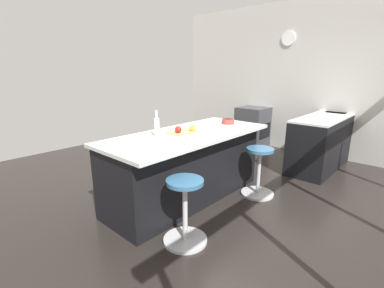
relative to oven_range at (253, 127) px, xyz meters
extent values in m
plane|color=black|center=(2.47, 0.85, -0.43)|extent=(7.52, 7.52, 0.00)
cube|color=beige|center=(-0.35, 0.85, 1.05)|extent=(0.12, 5.79, 2.97)
cylinder|color=white|center=(-0.28, 0.53, 1.83)|extent=(0.03, 0.28, 0.28)
cube|color=black|center=(0.00, 1.59, 0.00)|extent=(2.48, 0.60, 0.87)
cube|color=silver|center=(0.00, 1.59, 0.45)|extent=(2.48, 0.60, 0.03)
cube|color=#38383D|center=(-0.31, 1.59, 0.40)|extent=(0.44, 0.36, 0.12)
cylinder|color=#B7B7BC|center=(-0.31, 1.44, 0.60)|extent=(0.02, 0.02, 0.28)
cube|color=#38383D|center=(0.00, 0.00, 0.00)|extent=(0.60, 0.60, 0.87)
cube|color=black|center=(0.00, 0.30, -0.04)|extent=(0.44, 0.01, 0.32)
cube|color=black|center=(2.86, 0.68, 0.00)|extent=(2.21, 0.76, 0.86)
cube|color=silver|center=(2.86, 0.73, 0.44)|extent=(2.27, 0.96, 0.04)
cylinder|color=#B7B7BC|center=(2.14, 1.34, -0.42)|extent=(0.44, 0.44, 0.03)
cylinder|color=#B7B7BC|center=(2.14, 1.34, -0.11)|extent=(0.05, 0.05, 0.60)
cylinder|color=#336084|center=(2.14, 1.34, 0.21)|extent=(0.36, 0.36, 0.04)
cylinder|color=#B7B7BC|center=(3.58, 1.34, -0.42)|extent=(0.44, 0.44, 0.03)
cylinder|color=#B7B7BC|center=(3.58, 1.34, -0.11)|extent=(0.05, 0.05, 0.60)
cylinder|color=#336084|center=(3.58, 1.34, 0.21)|extent=(0.36, 0.36, 0.04)
cube|color=tan|center=(2.91, 0.68, 0.47)|extent=(0.36, 0.24, 0.02)
sphere|color=red|center=(3.01, 0.69, 0.53)|extent=(0.08, 0.08, 0.08)
sphere|color=gold|center=(2.81, 0.75, 0.52)|extent=(0.08, 0.08, 0.08)
cylinder|color=silver|center=(3.25, 0.58, 0.57)|extent=(0.06, 0.06, 0.22)
cylinder|color=silver|center=(3.25, 0.58, 0.72)|extent=(0.03, 0.03, 0.08)
cylinder|color=#B7B7BC|center=(3.25, 0.58, 0.77)|extent=(0.03, 0.03, 0.02)
cylinder|color=#993833|center=(2.03, 0.74, 0.50)|extent=(0.18, 0.18, 0.07)
cylinder|color=#4C1C19|center=(2.03, 0.74, 0.51)|extent=(0.15, 0.15, 0.04)
camera|label=1|loc=(5.30, 3.00, 1.23)|focal=25.60mm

